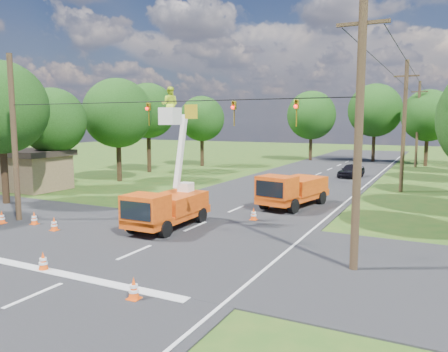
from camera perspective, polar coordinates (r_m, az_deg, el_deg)
The scene contains 31 objects.
ground at distance 36.23m, azimuth 8.29°, elevation -1.51°, with size 140.00×140.00×0.00m, color #295519.
road_main at distance 36.23m, azimuth 8.29°, elevation -1.51°, with size 12.00×100.00×0.06m, color black.
road_cross at distance 20.29m, azimuth -8.09°, elevation -8.48°, with size 56.00×10.00×0.07m, color black.
stop_bar at distance 16.49m, azimuth -18.65°, elevation -12.53°, with size 9.00×0.45×0.02m, color silver.
edge_line at distance 34.91m, azimuth 17.05°, elevation -2.09°, with size 0.12×90.00×0.02m, color silver.
bucket_truck at distance 22.32m, azimuth -7.48°, elevation -2.88°, with size 2.17×5.41×7.16m.
second_truck at distance 27.91m, azimuth 8.88°, elevation -1.78°, with size 3.29×6.13×2.18m.
ground_worker at distance 22.22m, azimuth -12.40°, elevation -5.07°, with size 0.58×0.38×1.60m, color #ED5413.
distant_car at distance 43.91m, azimuth 16.27°, elevation 0.69°, with size 1.60×3.97×1.35m, color black.
traffic_cone_0 at distance 17.57m, azimuth -22.55°, elevation -10.24°, with size 0.38×0.38×0.71m.
traffic_cone_1 at distance 14.08m, azimuth -11.70°, elevation -14.21°, with size 0.38×0.38×0.71m.
traffic_cone_2 at distance 24.20m, azimuth 3.89°, elevation -4.97°, with size 0.38×0.38×0.71m.
traffic_cone_3 at distance 27.52m, azimuth 5.61°, elevation -3.49°, with size 0.38×0.38×0.71m.
traffic_cone_4 at distance 23.44m, azimuth -21.30°, elevation -5.86°, with size 0.38×0.38×0.71m.
traffic_cone_5 at distance 25.19m, azimuth -23.54°, elevation -5.08°, with size 0.38×0.38×0.71m.
traffic_cone_6 at distance 26.15m, azimuth -27.03°, elevation -4.83°, with size 0.38×0.38×0.71m.
traffic_cone_7 at distance 31.84m, azimuth 11.36°, elevation -2.14°, with size 0.38×0.38×0.71m.
pole_right_near at distance 16.25m, azimuth 17.19°, elevation 5.64°, with size 1.80×0.30×10.00m.
pole_right_mid at distance 36.13m, azimuth 22.45°, elevation 6.12°, with size 1.80×0.30×10.00m.
pole_right_far at distance 56.09m, azimuth 23.98°, elevation 6.26°, with size 1.80×0.30×10.00m.
pole_left at distance 26.17m, azimuth -25.72°, elevation 4.40°, with size 0.30×0.30×9.00m.
signal_span at distance 18.35m, azimuth -2.64°, elevation 8.51°, with size 18.00×0.29×1.07m.
shed at distance 37.99m, azimuth -23.84°, elevation 0.81°, with size 5.50×4.50×3.15m.
tree_left_b at distance 31.96m, azimuth -27.17°, elevation 7.96°, with size 6.00×6.00×9.32m.
tree_left_c at distance 37.31m, azimuth -21.47°, elevation 6.70°, with size 5.20×5.20×8.06m.
tree_left_d at distance 40.59m, azimuth -13.72°, elevation 7.96°, with size 6.20×6.20×9.24m.
tree_left_e at distance 47.22m, azimuth -9.89°, elevation 8.38°, with size 5.80×5.80×9.41m.
tree_left_f at distance 52.85m, azimuth -2.90°, elevation 7.47°, with size 5.40×5.40×8.40m.
tree_far_a at distance 61.21m, azimuth 11.34°, elevation 7.78°, with size 6.60×6.60×9.50m.
tree_far_b at distance 61.59m, azimuth 19.12°, elevation 8.10°, with size 7.00×7.00×10.32m.
tree_far_c at distance 58.06m, azimuth 25.11°, elevation 7.15°, with size 6.20×6.20×9.18m.
Camera 1 is at (11.17, -14.03, 5.47)m, focal length 35.00 mm.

